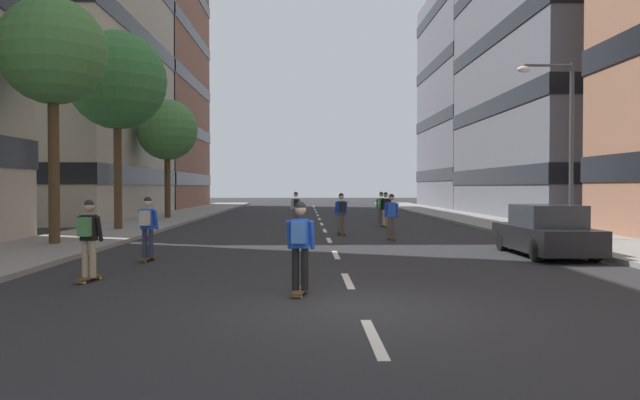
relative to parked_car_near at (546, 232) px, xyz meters
The scene contains 21 objects.
ground_plane 18.23m from the parked_car_near, 109.91° to the left, with size 148.29×148.29×0.00m, color #28282B.
sidewalk_left 25.53m from the parked_car_near, 127.61° to the left, with size 3.94×67.96×0.14m, color gray.
sidewalk_right 20.47m from the parked_car_near, 81.09° to the left, with size 3.94×67.96×0.14m, color gray.
lane_markings 18.97m from the parked_car_near, 109.10° to the left, with size 0.16×57.20×0.01m.
building_left_mid 35.54m from the parked_car_near, 137.95° to the left, with size 14.19×18.72×27.14m.
building_left_far 48.87m from the parked_car_near, 121.45° to the left, with size 14.19×18.31×27.30m.
building_right_mid 26.66m from the parked_car_near, 61.23° to the left, with size 14.19×19.67×18.10m.
building_right_far 43.10m from the parked_car_near, 73.15° to the left, with size 14.19×16.34×20.73m.
parked_car_near is the anchor object (origin of this frame).
street_tree_near 16.88m from the parked_car_near, 169.55° to the left, with size 3.57×3.57×8.25m.
street_tree_mid 19.43m from the parked_car_near, 147.62° to the left, with size 4.40×4.40×8.91m.
street_tree_far 25.65m from the parked_car_near, 128.19° to the left, with size 3.72×3.72×7.26m.
streetlamp_right 6.19m from the parked_car_near, 62.13° to the left, with size 2.13×0.30×6.50m.
skater_0 9.60m from the parked_car_near, 138.90° to the right, with size 0.56×0.92×1.78m.
skater_1 6.70m from the parked_car_near, 124.49° to the left, with size 0.53×0.90×1.78m.
skater_2 14.41m from the parked_car_near, 102.42° to the left, with size 0.55×0.92×1.78m.
skater_3 15.85m from the parked_car_near, 118.61° to the left, with size 0.55×0.92×1.78m.
skater_4 11.51m from the parked_car_near, behind, with size 0.56×0.92×1.78m.
skater_5 12.67m from the parked_car_near, 158.80° to the right, with size 0.56×0.92×1.78m.
skater_6 12.95m from the parked_car_near, 103.67° to the left, with size 0.56×0.92×1.78m.
skater_7 9.74m from the parked_car_near, 124.91° to the left, with size 0.57×0.92×1.78m.
Camera 1 is at (-0.94, -10.19, 2.06)m, focal length 34.12 mm.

